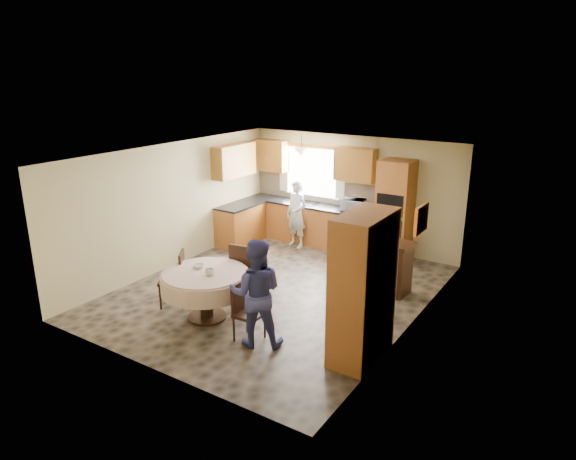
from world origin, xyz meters
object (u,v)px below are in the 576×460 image
(cupboard, at_px, (363,288))
(person_dining, at_px, (256,293))
(oven_tower, at_px, (395,211))
(sideboard, at_px, (377,266))
(chair_left, at_px, (176,276))
(chair_back, at_px, (245,269))
(chair_right, at_px, (245,309))
(dining_table, at_px, (205,282))
(person_sink, at_px, (297,214))

(cupboard, xyz_separation_m, person_dining, (-1.42, -0.51, -0.23))
(oven_tower, distance_m, cupboard, 4.02)
(oven_tower, xyz_separation_m, sideboard, (0.32, -1.60, -0.61))
(cupboard, xyz_separation_m, chair_left, (-3.33, -0.19, -0.52))
(chair_back, distance_m, chair_right, 1.30)
(sideboard, bearing_deg, cupboard, -68.30)
(cupboard, bearing_deg, chair_left, -176.79)
(sideboard, relative_size, cupboard, 0.60)
(sideboard, height_order, chair_right, sideboard)
(chair_back, xyz_separation_m, chair_right, (0.79, -1.03, -0.10))
(dining_table, bearing_deg, chair_left, 171.85)
(dining_table, relative_size, chair_right, 1.59)
(dining_table, bearing_deg, sideboard, 54.48)
(person_sink, bearing_deg, cupboard, -35.30)
(chair_back, bearing_deg, cupboard, 157.95)
(dining_table, distance_m, person_dining, 1.19)
(chair_left, height_order, person_sink, person_sink)
(chair_right, height_order, person_sink, person_sink)
(person_dining, bearing_deg, person_sink, -95.44)
(oven_tower, distance_m, chair_left, 4.68)
(person_sink, bearing_deg, chair_left, -79.87)
(oven_tower, bearing_deg, sideboard, -78.70)
(cupboard, distance_m, dining_table, 2.63)
(chair_left, bearing_deg, chair_back, 94.95)
(sideboard, relative_size, person_dining, 0.78)
(chair_back, bearing_deg, person_sink, -84.65)
(cupboard, bearing_deg, chair_right, -163.85)
(oven_tower, relative_size, sideboard, 1.68)
(dining_table, bearing_deg, oven_tower, 70.09)
(person_dining, bearing_deg, cupboard, 170.29)
(oven_tower, height_order, person_dining, oven_tower)
(chair_left, xyz_separation_m, chair_back, (0.89, 0.74, 0.06))
(oven_tower, relative_size, cupboard, 1.02)
(sideboard, bearing_deg, chair_back, -131.27)
(chair_left, height_order, chair_right, chair_left)
(oven_tower, height_order, chair_right, oven_tower)
(sideboard, xyz_separation_m, dining_table, (-1.83, -2.56, 0.18))
(dining_table, xyz_separation_m, chair_left, (-0.75, 0.11, -0.10))
(sideboard, relative_size, person_sink, 0.83)
(person_sink, bearing_deg, sideboard, -14.23)
(oven_tower, xyz_separation_m, chair_left, (-2.26, -4.06, -0.53))
(oven_tower, distance_m, person_sink, 2.20)
(cupboard, bearing_deg, dining_table, -173.48)
(chair_right, height_order, person_dining, person_dining)
(oven_tower, distance_m, sideboard, 1.75)
(cupboard, height_order, person_sink, cupboard)
(cupboard, height_order, chair_left, cupboard)
(cupboard, relative_size, person_sink, 1.38)
(dining_table, height_order, person_sink, person_sink)
(cupboard, bearing_deg, person_dining, -160.10)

